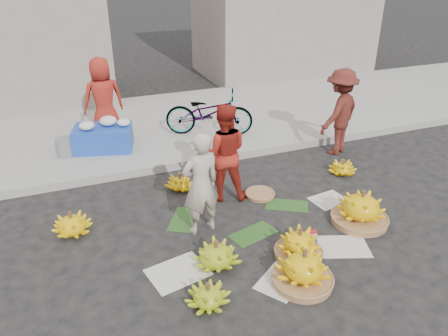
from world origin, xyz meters
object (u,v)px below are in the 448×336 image
object	(u,v)px
banana_bunch_0	(216,255)
bicycle	(209,113)
flower_table	(103,136)
banana_bunch_4	(361,208)
vendor_cream	(201,184)

from	to	relation	value
banana_bunch_0	bicycle	xyz separation A→B (m)	(1.28, 3.85, 0.42)
flower_table	banana_bunch_0	bearing A→B (deg)	-62.71
banana_bunch_4	bicycle	world-z (taller)	bicycle
bicycle	flower_table	bearing A→B (deg)	113.21
banana_bunch_4	vendor_cream	world-z (taller)	vendor_cream
vendor_cream	flower_table	world-z (taller)	vendor_cream
flower_table	vendor_cream	bearing A→B (deg)	-58.33
banana_bunch_4	flower_table	bearing A→B (deg)	129.84
vendor_cream	bicycle	bearing A→B (deg)	-120.77
banana_bunch_0	banana_bunch_4	bearing A→B (deg)	3.75
banana_bunch_0	vendor_cream	size ratio (longest dim) A/B	0.52
banana_bunch_4	bicycle	distance (m)	3.85
banana_bunch_4	vendor_cream	distance (m)	2.33
vendor_cream	flower_table	size ratio (longest dim) A/B	1.23
banana_bunch_0	banana_bunch_4	size ratio (longest dim) A/B	0.94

